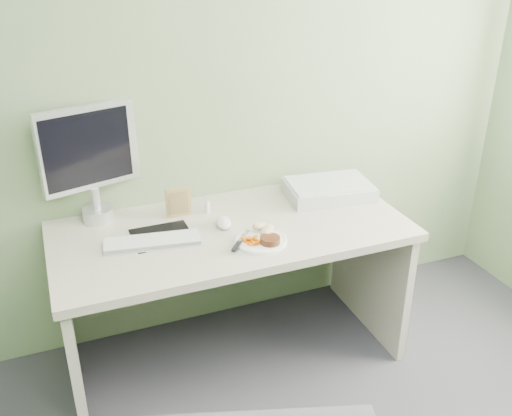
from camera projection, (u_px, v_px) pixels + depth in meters
name	position (u px, v px, depth m)	size (l,w,h in m)	color
wall_back	(202.00, 73.00, 2.62)	(3.50, 3.50, 0.00)	gray
desk	(232.00, 262.00, 2.66)	(1.60, 0.75, 0.73)	#B6AE99
plate	(261.00, 241.00, 2.46)	(0.23, 0.23, 0.01)	white
steak	(270.00, 240.00, 2.42)	(0.09, 0.09, 0.03)	black
potato_pile	(264.00, 227.00, 2.50)	(0.10, 0.07, 0.05)	tan
carrot_heap	(251.00, 240.00, 2.42)	(0.06, 0.05, 0.04)	#F46205
steak_knife	(239.00, 243.00, 2.40)	(0.14, 0.17, 0.01)	silver
mousepad	(162.00, 236.00, 2.50)	(0.26, 0.23, 0.00)	black
keyboard	(153.00, 241.00, 2.43)	(0.40, 0.12, 0.02)	white
computer_mouse	(224.00, 223.00, 2.58)	(0.07, 0.12, 0.04)	white
photo_frame	(178.00, 202.00, 2.65)	(0.12, 0.01, 0.15)	#AA8A4F
eyedrop_bottle	(207.00, 206.00, 2.71)	(0.02, 0.02, 0.07)	white
scanner	(329.00, 190.00, 2.87)	(0.42, 0.28, 0.07)	silver
monitor	(90.00, 158.00, 2.53)	(0.44, 0.18, 0.54)	silver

